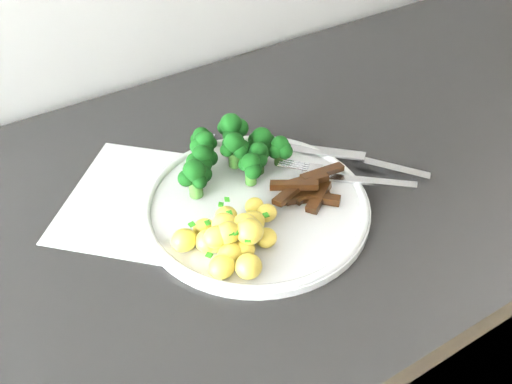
{
  "coord_description": "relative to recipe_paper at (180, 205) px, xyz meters",
  "views": [
    {
      "loc": [
        -0.34,
        1.17,
        1.43
      ],
      "look_at": [
        -0.06,
        1.62,
        0.97
      ],
      "focal_mm": 40.47,
      "sensor_mm": 36.0,
      "label": 1
    }
  ],
  "objects": [
    {
      "name": "potatoes",
      "position": [
        0.02,
        -0.1,
        0.03
      ],
      "size": [
        0.13,
        0.11,
        0.05
      ],
      "color": "#FBE14E",
      "rests_on": "plate"
    },
    {
      "name": "beef_strips",
      "position": [
        0.14,
        -0.08,
        0.02
      ],
      "size": [
        0.12,
        0.07,
        0.03
      ],
      "color": "black",
      "rests_on": "plate"
    },
    {
      "name": "fork",
      "position": [
        0.2,
        -0.09,
        0.02
      ],
      "size": [
        0.13,
        0.14,
        0.02
      ],
      "color": "silver",
      "rests_on": "plate"
    },
    {
      "name": "knife",
      "position": [
        0.25,
        -0.07,
        0.01
      ],
      "size": [
        0.15,
        0.17,
        0.02
      ],
      "color": "silver",
      "rests_on": "plate"
    },
    {
      "name": "plate",
      "position": [
        0.08,
        -0.06,
        0.01
      ],
      "size": [
        0.28,
        0.28,
        0.02
      ],
      "color": "silver",
      "rests_on": "counter"
    },
    {
      "name": "broccoli",
      "position": [
        0.08,
        0.02,
        0.04
      ],
      "size": [
        0.16,
        0.12,
        0.07
      ],
      "color": "#305D1E",
      "rests_on": "plate"
    },
    {
      "name": "recipe_paper",
      "position": [
        0.0,
        0.0,
        0.0
      ],
      "size": [
        0.35,
        0.35,
        0.0
      ],
      "color": "silver",
      "rests_on": "counter"
    }
  ]
}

